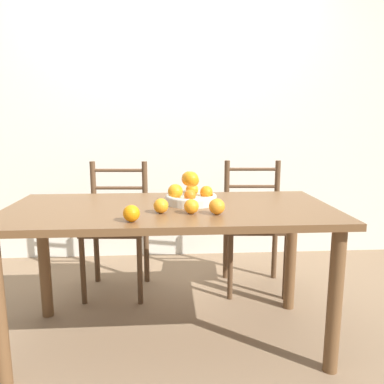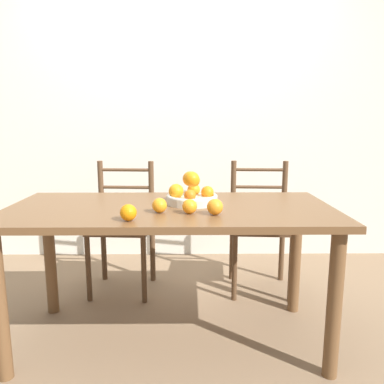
# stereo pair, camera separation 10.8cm
# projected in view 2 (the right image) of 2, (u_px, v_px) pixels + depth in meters

# --- Properties ---
(ground_plane) EXTENTS (12.00, 12.00, 0.00)m
(ground_plane) POSITION_uv_depth(u_px,v_px,m) (171.00, 339.00, 2.12)
(ground_plane) COLOR #7F664C
(wall_back) EXTENTS (8.00, 0.06, 2.60)m
(wall_back) POSITION_uv_depth(u_px,v_px,m) (177.00, 111.00, 3.27)
(wall_back) COLOR silver
(wall_back) RESTS_ON ground_plane
(dining_table) EXTENTS (1.71, 0.80, 0.77)m
(dining_table) POSITION_uv_depth(u_px,v_px,m) (170.00, 226.00, 2.00)
(dining_table) COLOR brown
(dining_table) RESTS_ON ground_plane
(fruit_bowl) EXTENTS (0.28, 0.28, 0.18)m
(fruit_bowl) POSITION_uv_depth(u_px,v_px,m) (191.00, 194.00, 2.04)
(fruit_bowl) COLOR beige
(fruit_bowl) RESTS_ON dining_table
(orange_loose_0) EXTENTS (0.08, 0.08, 0.08)m
(orange_loose_0) POSITION_uv_depth(u_px,v_px,m) (215.00, 207.00, 1.79)
(orange_loose_0) COLOR orange
(orange_loose_0) RESTS_ON dining_table
(orange_loose_1) EXTENTS (0.08, 0.08, 0.08)m
(orange_loose_1) POSITION_uv_depth(u_px,v_px,m) (128.00, 213.00, 1.68)
(orange_loose_1) COLOR orange
(orange_loose_1) RESTS_ON dining_table
(orange_loose_2) EXTENTS (0.07, 0.07, 0.07)m
(orange_loose_2) POSITION_uv_depth(u_px,v_px,m) (190.00, 206.00, 1.81)
(orange_loose_2) COLOR orange
(orange_loose_2) RESTS_ON dining_table
(orange_loose_3) EXTENTS (0.07, 0.07, 0.07)m
(orange_loose_3) POSITION_uv_depth(u_px,v_px,m) (160.00, 205.00, 1.83)
(orange_loose_3) COLOR orange
(orange_loose_3) RESTS_ON dining_table
(chair_left) EXTENTS (0.45, 0.43, 0.93)m
(chair_left) POSITION_uv_depth(u_px,v_px,m) (123.00, 227.00, 2.69)
(chair_left) COLOR #513823
(chair_left) RESTS_ON ground_plane
(chair_right) EXTENTS (0.45, 0.43, 0.93)m
(chair_right) POSITION_uv_depth(u_px,v_px,m) (260.00, 227.00, 2.70)
(chair_right) COLOR #513823
(chair_right) RESTS_ON ground_plane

